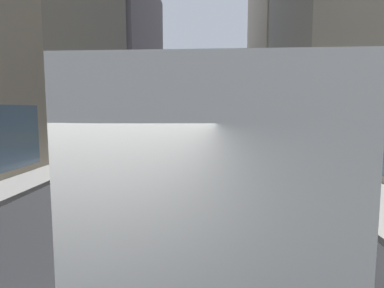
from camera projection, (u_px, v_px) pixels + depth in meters
ground_plane at (203, 132)px, 37.33m from camera, size 120.00×120.00×0.00m
sidewalk_left at (156, 131)px, 37.70m from camera, size 2.40×110.00×0.15m
sidewalk_right at (250, 131)px, 36.93m from camera, size 2.40×110.00×0.15m
building_left_far at (115, 56)px, 41.19m from camera, size 9.79×19.71×19.67m
transit_bus at (212, 142)px, 8.12m from camera, size 2.78×11.53×3.05m
car_yellow_taxi at (177, 137)px, 20.81m from camera, size 1.84×4.49×1.62m
car_black_suv at (213, 129)px, 30.14m from camera, size 1.88×4.25×1.62m
car_blue_hatchback at (187, 129)px, 28.76m from camera, size 1.85×4.47×1.62m
car_white_van at (226, 125)px, 38.69m from camera, size 1.80×4.18×1.62m
box_truck at (193, 118)px, 36.70m from camera, size 2.30×7.50×3.05m
dalmatian_dog at (97, 249)px, 4.67m from camera, size 0.22×0.96×0.72m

